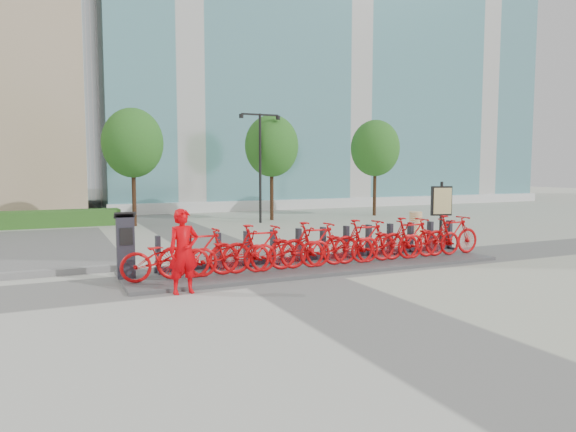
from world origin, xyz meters
name	(u,v)px	position (x,y,z in m)	size (l,w,h in m)	color
ground	(276,273)	(0.00, 0.00, 0.00)	(120.00, 120.00, 0.00)	#A4A891
glass_building	(307,49)	(14.00, 26.00, 12.00)	(32.00, 16.00, 24.00)	#6499A5
hedge_b	(46,219)	(-5.00, 13.20, 0.35)	(6.00, 1.20, 0.70)	#325B26
tree_1	(133,143)	(-1.50, 12.00, 3.59)	(2.60, 2.60, 5.10)	black
tree_2	(272,146)	(5.00, 12.00, 3.59)	(2.60, 2.60, 5.10)	black
tree_3	(375,148)	(11.00, 12.00, 3.59)	(2.60, 2.60, 5.10)	black
streetlamp	(260,155)	(4.00, 11.00, 3.13)	(2.00, 0.20, 5.00)	black
dock_pad	(319,265)	(1.30, 0.30, 0.04)	(9.60, 2.40, 0.08)	#4C4C4E
dock_rail_posts	(324,243)	(1.72, 0.77, 0.51)	(8.74, 0.50, 0.85)	#292932
bike_0	(166,257)	(-2.60, -0.05, 0.58)	(0.67, 1.91, 1.01)	red
bike_1	(199,252)	(-1.88, -0.05, 0.64)	(0.52, 1.86, 1.12)	red
bike_2	(230,252)	(-1.16, -0.05, 0.58)	(0.67, 1.91, 1.01)	red
bike_3	(260,248)	(-0.44, -0.05, 0.64)	(0.52, 1.86, 1.12)	red
bike_4	(288,248)	(0.28, -0.05, 0.58)	(0.67, 1.91, 1.01)	red
bike_5	(315,244)	(1.00, -0.05, 0.64)	(0.52, 1.86, 1.12)	red
bike_6	(340,245)	(1.72, -0.05, 0.58)	(0.67, 1.91, 1.01)	red
bike_7	(365,241)	(2.44, -0.05, 0.64)	(0.52, 1.86, 1.12)	red
bike_8	(388,241)	(3.16, -0.05, 0.58)	(0.67, 1.91, 1.01)	red
bike_9	(410,238)	(3.88, -0.05, 0.64)	(0.52, 1.86, 1.12)	red
bike_10	(431,238)	(4.60, -0.05, 0.58)	(0.67, 1.91, 1.01)	red
bike_11	(452,235)	(5.32, -0.05, 0.64)	(0.52, 1.86, 1.12)	red
kiosk	(126,246)	(-3.35, 0.57, 0.78)	(0.47, 0.40, 1.46)	#292932
worker_red	(184,251)	(-2.46, -1.07, 0.84)	(0.61, 0.40, 1.68)	#E30008
construction_barrel	(416,224)	(7.45, 4.16, 0.45)	(0.47, 0.47, 0.90)	orange
map_sign	(441,204)	(6.50, 1.73, 1.37)	(0.67, 0.31, 2.07)	black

